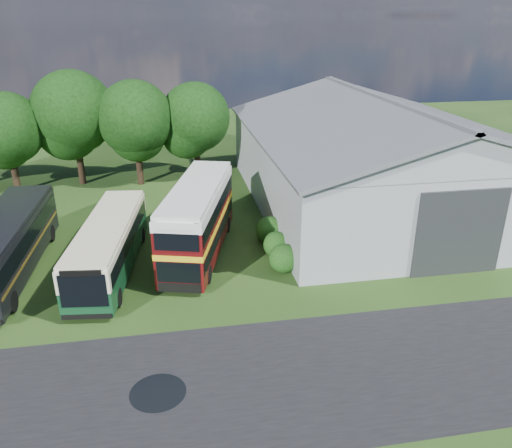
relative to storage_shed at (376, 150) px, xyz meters
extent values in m
plane|color=#1C3611|center=(-15.00, -15.98, -4.17)|extent=(120.00, 120.00, 0.00)
cube|color=black|center=(-12.00, -18.98, -4.17)|extent=(60.00, 8.00, 0.02)
cylinder|color=black|center=(-16.50, -18.98, -4.17)|extent=(2.20, 2.20, 0.01)
cube|color=gray|center=(0.00, 0.02, -1.42)|extent=(18.00, 24.00, 5.50)
cube|color=#2D3033|center=(0.00, -12.06, -1.67)|extent=(5.20, 0.18, 5.00)
cylinder|color=black|center=(-28.00, 7.52, -2.64)|extent=(0.56, 0.56, 3.06)
sphere|color=black|center=(-28.00, 7.52, 1.10)|extent=(5.78, 5.78, 5.78)
cylinder|color=black|center=(-23.00, 8.82, -2.37)|extent=(0.56, 0.56, 3.60)
sphere|color=black|center=(-23.00, 8.82, 2.03)|extent=(6.80, 6.80, 6.80)
cylinder|color=black|center=(-18.00, 7.82, -2.51)|extent=(0.56, 0.56, 3.31)
sphere|color=black|center=(-18.00, 7.82, 1.54)|extent=(6.26, 6.26, 6.26)
cylinder|color=black|center=(-13.00, 8.62, -2.58)|extent=(0.56, 0.56, 3.17)
sphere|color=black|center=(-13.00, 8.62, 1.29)|extent=(5.98, 5.98, 5.98)
sphere|color=#194714|center=(-9.40, -9.98, -4.17)|extent=(1.70, 1.70, 1.70)
sphere|color=#194714|center=(-9.40, -7.98, -4.17)|extent=(1.60, 1.60, 1.60)
sphere|color=#194714|center=(-9.40, -5.98, -4.17)|extent=(1.80, 1.80, 1.80)
cube|color=#0F3A1F|center=(-19.10, -8.28, -2.51)|extent=(3.85, 11.16, 2.72)
cube|color=#4B0A0C|center=(-13.98, -6.97, -1.78)|extent=(5.35, 10.71, 4.15)
cube|color=black|center=(-24.66, -7.57, -2.35)|extent=(3.11, 12.06, 2.98)
camera|label=1|loc=(-15.45, -34.74, 9.38)|focal=35.00mm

